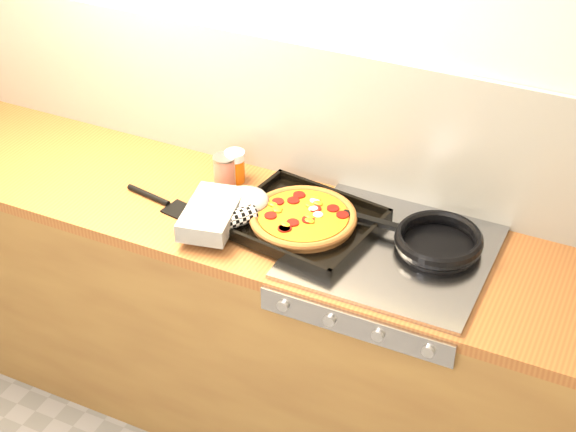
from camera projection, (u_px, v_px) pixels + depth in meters
The scene contains 9 objects.
room_shell at pixel (301, 113), 2.97m from camera, with size 3.20×3.20×3.20m.
counter_run at pixel (265, 321), 3.16m from camera, with size 3.20×0.62×0.90m.
stovetop at pixel (392, 252), 2.74m from camera, with size 0.60×0.56×0.02m, color #9B9BA0.
pizza_on_tray at pixel (279, 216), 2.82m from camera, with size 0.62×0.49×0.08m.
frying_pan at pixel (437, 241), 2.73m from camera, with size 0.46×0.28×0.05m.
tomato_can at pixel (225, 171), 3.03m from camera, with size 0.09×0.09×0.11m.
juice_glass at pixel (235, 166), 3.05m from camera, with size 0.09×0.09×0.12m.
wooden_spoon at pixel (328, 197), 2.98m from camera, with size 0.30×0.10×0.02m.
black_spatula at pixel (161, 201), 2.96m from camera, with size 0.29×0.10×0.02m.
Camera 1 is at (1.09, -1.01, 2.56)m, focal length 55.00 mm.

